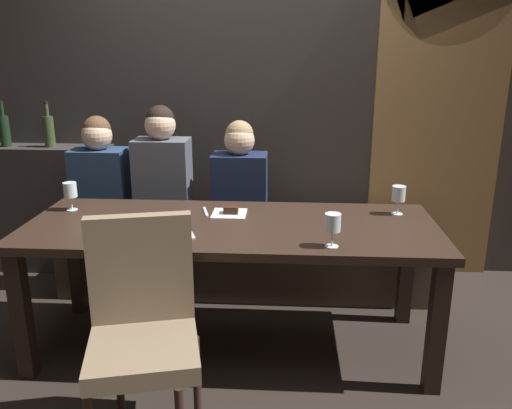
# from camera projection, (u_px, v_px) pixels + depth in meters

# --- Properties ---
(ground) EXTENTS (9.00, 9.00, 0.00)m
(ground) POSITION_uv_depth(u_px,v_px,m) (233.00, 345.00, 3.02)
(ground) COLOR black
(back_wall_tiled) EXTENTS (6.00, 0.12, 3.00)m
(back_wall_tiled) POSITION_uv_depth(u_px,v_px,m) (248.00, 68.00, 3.75)
(back_wall_tiled) COLOR #383330
(back_wall_tiled) RESTS_ON ground
(arched_door) EXTENTS (0.90, 0.05, 2.55)m
(arched_door) POSITION_uv_depth(u_px,v_px,m) (441.00, 89.00, 3.64)
(arched_door) COLOR olive
(arched_door) RESTS_ON ground
(back_counter) EXTENTS (1.10, 0.28, 0.95)m
(back_counter) POSITION_uv_depth(u_px,v_px,m) (43.00, 208.00, 3.97)
(back_counter) COLOR #2F2B29
(back_counter) RESTS_ON ground
(dining_table) EXTENTS (2.20, 0.84, 0.74)m
(dining_table) POSITION_uv_depth(u_px,v_px,m) (231.00, 239.00, 2.83)
(dining_table) COLOR black
(dining_table) RESTS_ON ground
(banquette_bench) EXTENTS (2.50, 0.44, 0.45)m
(banquette_bench) POSITION_uv_depth(u_px,v_px,m) (243.00, 261.00, 3.62)
(banquette_bench) COLOR #4A3C2E
(banquette_bench) RESTS_ON ground
(chair_near_side) EXTENTS (0.53, 0.53, 0.98)m
(chair_near_side) POSITION_uv_depth(u_px,v_px,m) (143.00, 319.00, 2.18)
(chair_near_side) COLOR #302119
(chair_near_side) RESTS_ON ground
(diner_redhead) EXTENTS (0.36, 0.24, 0.77)m
(diner_redhead) POSITION_uv_depth(u_px,v_px,m) (100.00, 176.00, 3.51)
(diner_redhead) COLOR navy
(diner_redhead) RESTS_ON banquette_bench
(diner_bearded) EXTENTS (0.36, 0.24, 0.84)m
(diner_bearded) POSITION_uv_depth(u_px,v_px,m) (163.00, 172.00, 3.48)
(diner_bearded) COLOR #4C515B
(diner_bearded) RESTS_ON banquette_bench
(diner_far_end) EXTENTS (0.36, 0.24, 0.74)m
(diner_far_end) POSITION_uv_depth(u_px,v_px,m) (240.00, 180.00, 3.48)
(diner_far_end) COLOR #192342
(diner_far_end) RESTS_ON banquette_bench
(wine_bottle_dark_red) EXTENTS (0.08, 0.08, 0.33)m
(wine_bottle_dark_red) POSITION_uv_depth(u_px,v_px,m) (4.00, 130.00, 3.78)
(wine_bottle_dark_red) COLOR black
(wine_bottle_dark_red) RESTS_ON back_counter
(wine_bottle_pale_label) EXTENTS (0.08, 0.08, 0.33)m
(wine_bottle_pale_label) POSITION_uv_depth(u_px,v_px,m) (49.00, 130.00, 3.76)
(wine_bottle_pale_label) COLOR #384728
(wine_bottle_pale_label) RESTS_ON back_counter
(wine_glass_center_back) EXTENTS (0.08, 0.08, 0.16)m
(wine_glass_center_back) POSITION_uv_depth(u_px,v_px,m) (333.00, 223.00, 2.45)
(wine_glass_center_back) COLOR silver
(wine_glass_center_back) RESTS_ON dining_table
(wine_glass_center_front) EXTENTS (0.08, 0.08, 0.16)m
(wine_glass_center_front) POSITION_uv_depth(u_px,v_px,m) (70.00, 191.00, 3.00)
(wine_glass_center_front) COLOR silver
(wine_glass_center_front) RESTS_ON dining_table
(wine_glass_near_left) EXTENTS (0.08, 0.08, 0.16)m
(wine_glass_near_left) POSITION_uv_depth(u_px,v_px,m) (399.00, 194.00, 2.93)
(wine_glass_near_left) COLOR silver
(wine_glass_near_left) RESTS_ON dining_table
(dessert_plate) EXTENTS (0.19, 0.19, 0.05)m
(dessert_plate) POSITION_uv_depth(u_px,v_px,m) (230.00, 212.00, 2.95)
(dessert_plate) COLOR white
(dessert_plate) RESTS_ON dining_table
(fork_on_table) EXTENTS (0.06, 0.17, 0.01)m
(fork_on_table) POSITION_uv_depth(u_px,v_px,m) (206.00, 212.00, 2.99)
(fork_on_table) COLOR silver
(fork_on_table) RESTS_ON dining_table
(folded_napkin) EXTENTS (0.14, 0.13, 0.01)m
(folded_napkin) POSITION_uv_depth(u_px,v_px,m) (183.00, 236.00, 2.60)
(folded_napkin) COLOR silver
(folded_napkin) RESTS_ON dining_table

